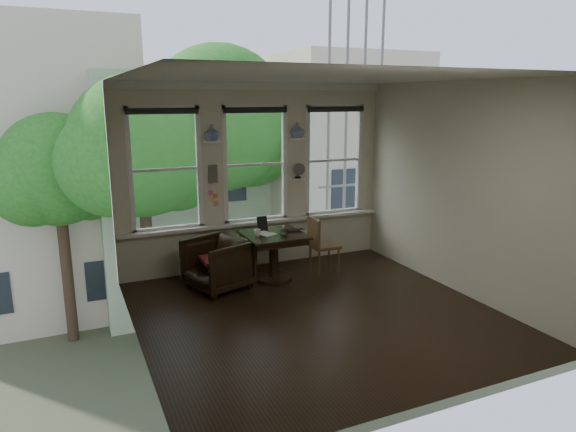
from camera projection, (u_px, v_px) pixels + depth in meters
name	position (u px, v px, depth m)	size (l,w,h in m)	color
ground	(316.00, 313.00, 6.74)	(4.50, 4.50, 0.00)	black
ceiling	(319.00, 77.00, 6.06)	(4.50, 4.50, 0.00)	silver
wall_back	(255.00, 177.00, 8.40)	(4.50, 4.50, 0.00)	beige
wall_front	(438.00, 249.00, 4.40)	(4.50, 4.50, 0.00)	beige
wall_left	(131.00, 218.00, 5.51)	(4.50, 4.50, 0.00)	beige
wall_right	(458.00, 189.00, 7.29)	(4.50, 4.50, 0.00)	beige
window_left	(165.00, 169.00, 7.78)	(1.10, 0.12, 1.90)	white
window_center	(255.00, 164.00, 8.35)	(1.10, 0.12, 1.90)	white
window_right	(333.00, 160.00, 8.93)	(1.10, 0.12, 1.90)	white
shelf_left	(212.00, 142.00, 7.89)	(0.26, 0.16, 0.03)	white
shelf_right	(297.00, 139.00, 8.46)	(0.26, 0.16, 0.03)	white
intercom	(213.00, 174.00, 8.03)	(0.14, 0.06, 0.28)	#59544F
sticky_notes	(213.00, 196.00, 8.11)	(0.16, 0.01, 0.24)	pink
desk_fan	(298.00, 173.00, 8.57)	(0.20, 0.20, 0.24)	#59544F
vase_left	(212.00, 133.00, 7.86)	(0.24, 0.24, 0.25)	silver
vase_right	(298.00, 130.00, 8.43)	(0.24, 0.24, 0.25)	silver
table	(274.00, 257.00, 7.87)	(0.90, 0.90, 0.75)	black
armchair_left	(218.00, 264.00, 7.52)	(0.81, 0.84, 0.76)	black
cushion_red	(218.00, 259.00, 7.51)	(0.45, 0.45, 0.06)	maroon
side_chair_right	(324.00, 245.00, 8.20)	(0.42, 0.42, 0.92)	#4D371B
laptop	(296.00, 231.00, 7.89)	(0.30, 0.20, 0.02)	black
mug	(257.00, 233.00, 7.64)	(0.11, 0.11, 0.10)	white
drinking_glass	(284.00, 233.00, 7.62)	(0.13, 0.13, 0.10)	white
tablet	(262.00, 223.00, 7.94)	(0.16, 0.02, 0.22)	black
papers	(265.00, 234.00, 7.77)	(0.22, 0.30, 0.00)	silver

